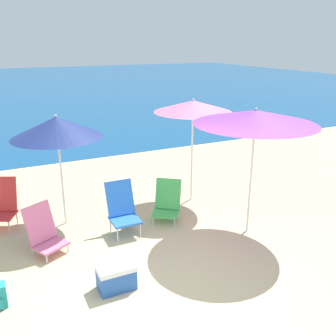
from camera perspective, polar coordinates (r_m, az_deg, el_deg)
name	(u,v)px	position (r m, az deg, el deg)	size (l,w,h in m)	color
ground_plane	(161,295)	(5.32, -1.09, -18.83)	(60.00, 60.00, 0.00)	#D1BA89
sea_water	(11,86)	(30.48, -22.79, 11.38)	(60.00, 40.00, 0.01)	navy
beach_umbrella_purple	(255,117)	(6.29, 13.18, 7.55)	(2.04, 2.04, 2.23)	white
beach_umbrella_pink	(193,106)	(7.54, 3.83, 9.35)	(1.57, 1.57, 2.17)	white
beach_umbrella_navy	(57,127)	(6.76, -16.60, 5.97)	(1.58, 1.58, 2.06)	white
beach_chair_pink	(44,232)	(6.38, -18.38, -9.25)	(0.67, 0.69, 0.79)	silver
beach_chair_green	(167,202)	(7.10, -0.14, -5.20)	(0.70, 0.70, 0.77)	silver
beach_chair_red	(2,203)	(7.46, -24.01, -4.91)	(0.67, 0.69, 0.91)	silver
beach_chair_blue	(122,208)	(6.68, -7.00, -6.05)	(0.49, 0.61, 0.91)	silver
cooler_box	(116,277)	(5.38, -7.89, -16.09)	(0.51, 0.32, 0.37)	#2859B2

